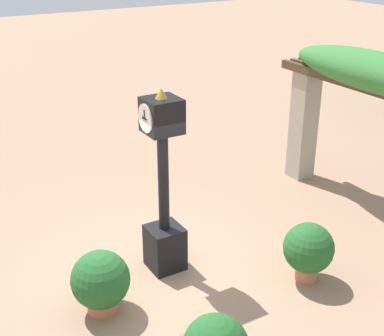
# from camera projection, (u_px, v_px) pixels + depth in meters

# --- Properties ---
(ground_plane) EXTENTS (60.00, 60.00, 0.00)m
(ground_plane) POSITION_uv_depth(u_px,v_px,m) (162.00, 273.00, 8.49)
(ground_plane) COLOR #9E7A60
(pedestal_clock) EXTENTS (0.53, 0.56, 2.97)m
(pedestal_clock) POSITION_uv_depth(u_px,v_px,m) (164.00, 194.00, 8.13)
(pedestal_clock) COLOR black
(pedestal_clock) RESTS_ON ground
(pergola) EXTENTS (4.52, 1.04, 3.04)m
(pergola) POSITION_uv_depth(u_px,v_px,m) (374.00, 92.00, 9.57)
(pergola) COLOR #A89E89
(pergola) RESTS_ON ground
(potted_plant_near_left) EXTENTS (0.83, 0.83, 0.95)m
(potted_plant_near_left) POSITION_uv_depth(u_px,v_px,m) (101.00, 281.00, 7.44)
(potted_plant_near_left) COLOR #B26B4C
(potted_plant_near_left) RESTS_ON ground
(potted_plant_far_left) EXTENTS (0.78, 0.78, 0.97)m
(potted_plant_far_left) POSITION_uv_depth(u_px,v_px,m) (308.00, 249.00, 8.09)
(potted_plant_far_left) COLOR #B26B4C
(potted_plant_far_left) RESTS_ON ground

